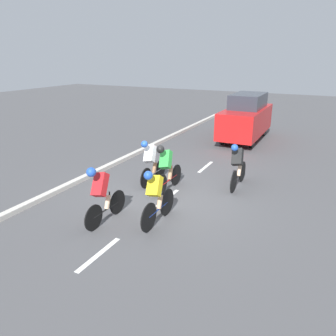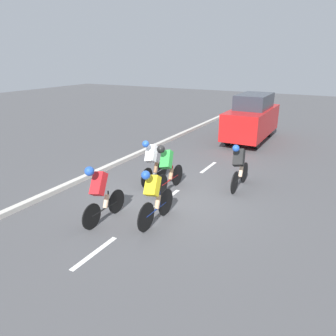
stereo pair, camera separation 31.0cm
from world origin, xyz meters
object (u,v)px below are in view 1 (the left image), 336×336
support_car (246,117)px  cyclist_white (151,161)px  cyclist_green (166,166)px  cyclist_black (238,164)px  cyclist_red (101,192)px  cyclist_yellow (156,196)px

support_car → cyclist_white: bearing=80.2°
cyclist_green → cyclist_white: size_ratio=1.06×
cyclist_black → support_car: bearing=-78.0°
cyclist_red → support_car: bearing=-95.8°
cyclist_red → cyclist_white: (0.23, -2.85, -0.03)m
cyclist_red → cyclist_black: 4.45m
cyclist_white → support_car: support_car is taller
cyclist_green → cyclist_white: cyclist_green is taller
support_car → cyclist_black: bearing=102.0°
cyclist_black → support_car: 6.43m
cyclist_yellow → cyclist_white: size_ratio=1.03×
cyclist_yellow → support_car: size_ratio=0.38×
cyclist_black → support_car: (1.33, -6.28, 0.35)m
cyclist_yellow → cyclist_red: size_ratio=1.03×
cyclist_red → cyclist_green: bearing=-101.5°
cyclist_green → cyclist_black: (-1.84, -1.28, -0.04)m
cyclist_red → cyclist_black: cyclist_red is taller
cyclist_white → support_car: bearing=-99.8°
cyclist_white → support_car: (-1.25, -7.22, 0.33)m
cyclist_white → cyclist_green: bearing=154.9°
cyclist_white → cyclist_black: (-2.58, -0.94, -0.02)m
cyclist_red → cyclist_white: cyclist_red is taller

